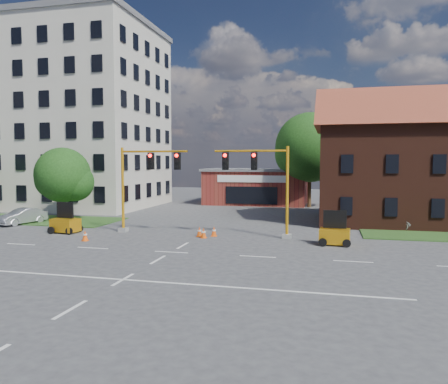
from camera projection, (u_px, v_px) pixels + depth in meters
The scene contains 18 objects.
ground at pixel (171, 252), 24.96m from camera, with size 120.00×120.00×0.00m, color #3D3D40.
grass_verge_nw at pixel (2, 219), 39.37m from camera, with size 22.00×6.00×0.08m, color #284C1C.
lane_markings at pixel (150, 264), 22.05m from camera, with size 60.00×36.00×0.01m, color white, non-canonical shape.
office_block at pixel (74, 117), 50.19m from camera, with size 18.40×15.40×20.60m.
brick_shop at pixel (257, 186), 53.87m from camera, with size 12.40×8.40×4.30m.
townhouse_row at pixel (446, 152), 35.81m from camera, with size 21.00×11.00×11.50m.
tree_large at pixel (314, 150), 49.12m from camera, with size 8.25×7.85×10.70m.
tree_nw_front at pixel (66, 177), 38.19m from camera, with size 5.04×4.80×6.41m.
signal_mast_west at pixel (143, 179), 31.53m from camera, with size 5.30×0.60×6.20m.
signal_mast_east at pixel (263, 180), 29.47m from camera, with size 5.30×0.60×6.20m.
trailer_west at pixel (65, 224), 31.68m from camera, with size 2.06×1.55×2.14m.
trailer_east at pixel (335, 235), 27.06m from camera, with size 1.91×1.36×2.06m.
cone_a at pixel (85, 236), 28.47m from camera, with size 0.40×0.40×0.70m.
cone_b at pixel (199, 232), 30.09m from camera, with size 0.40×0.40×0.70m.
cone_c at pixel (204, 233), 29.52m from camera, with size 0.40×0.40×0.70m.
cone_d at pixel (214, 231), 30.21m from camera, with size 0.40×0.40×0.70m.
pickup_white at pixel (384, 220), 33.87m from camera, with size 2.24×4.87×1.35m, color silver.
sedan_silver_front at pixel (22, 216), 36.04m from camera, with size 1.38×3.97×1.31m, color #9C9FA3.
Camera 1 is at (8.77, -23.25, 5.18)m, focal length 35.00 mm.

